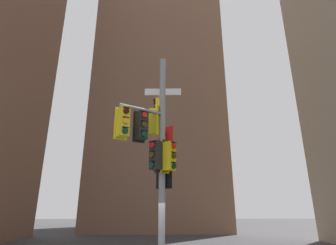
{
  "coord_description": "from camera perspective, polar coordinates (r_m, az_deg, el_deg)",
  "views": [
    {
      "loc": [
        -0.08,
        -9.33,
        2.31
      ],
      "look_at": [
        0.21,
        -0.01,
        5.36
      ],
      "focal_mm": 28.29,
      "sensor_mm": 36.0,
      "label": 1
    }
  ],
  "objects": [
    {
      "name": "building_mid_block",
      "position": [
        41.18,
        -1.88,
        15.29
      ],
      "size": [
        15.19,
        15.19,
        49.98
      ],
      "primitive_type": "cube",
      "color": "brown",
      "rests_on": "ground"
    },
    {
      "name": "signal_pole_assembly",
      "position": [
        9.93,
        -2.83,
        -3.38
      ],
      "size": [
        2.38,
        4.24,
        8.01
      ],
      "color": "gray",
      "rests_on": "ground"
    }
  ]
}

